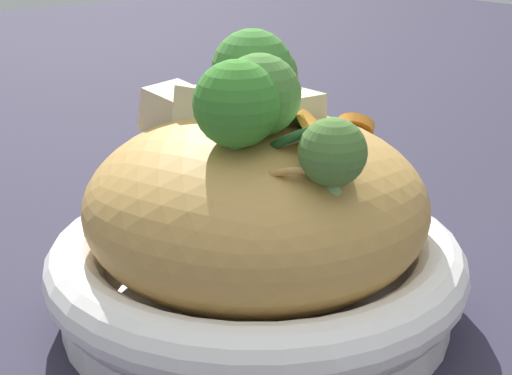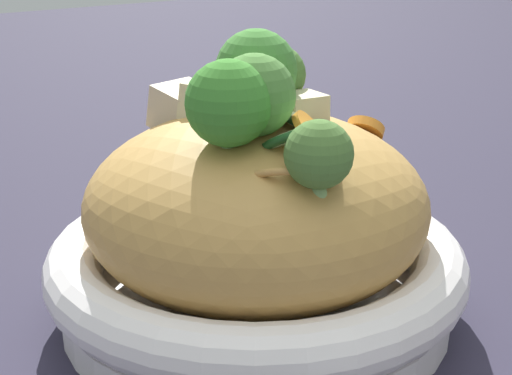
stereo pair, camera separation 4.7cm
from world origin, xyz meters
name	(u,v)px [view 1 (the left image)]	position (x,y,z in m)	size (l,w,h in m)	color
ground_plane	(256,312)	(0.00, 0.00, 0.00)	(3.00, 3.00, 0.00)	#2A2638
serving_bowl	(256,272)	(0.00, 0.00, 0.03)	(0.26, 0.26, 0.05)	white
noodle_heap	(256,204)	(0.00, 0.00, 0.07)	(0.21, 0.21, 0.11)	tan
broccoli_florets	(260,94)	(-0.01, 0.00, 0.15)	(0.15, 0.12, 0.07)	#95AD6C
carrot_coins	(300,121)	(0.01, -0.04, 0.12)	(0.13, 0.11, 0.04)	orange
zucchini_slices	(300,127)	(-0.03, -0.01, 0.13)	(0.07, 0.06, 0.03)	beige
chicken_chunks	(208,109)	(0.04, 0.00, 0.13)	(0.11, 0.08, 0.04)	beige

